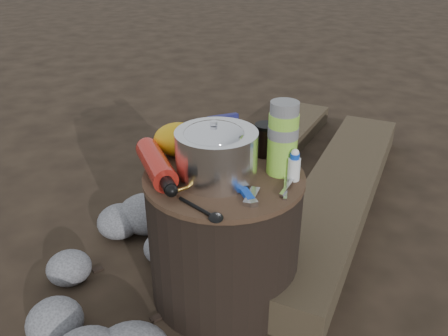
{
  "coord_description": "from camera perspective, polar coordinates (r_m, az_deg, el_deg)",
  "views": [
    {
      "loc": [
        -0.13,
        -1.24,
        1.13
      ],
      "look_at": [
        0.0,
        0.0,
        0.48
      ],
      "focal_mm": 37.05,
      "sensor_mm": 36.0,
      "label": 1
    }
  ],
  "objects": [
    {
      "name": "log_small",
      "position": [
        2.59,
        6.38,
        2.67
      ],
      "size": [
        0.88,
        1.16,
        0.1
      ],
      "primitive_type": "cube",
      "rotation": [
        0.0,
        0.0,
        -0.59
      ],
      "color": "#403425",
      "rests_on": "ground"
    },
    {
      "name": "camping_pot",
      "position": [
        1.36,
        -1.24,
        1.96
      ],
      "size": [
        0.17,
        0.17,
        0.17
      ],
      "primitive_type": "cylinder",
      "color": "silver",
      "rests_on": "stump"
    },
    {
      "name": "fuel_bottle",
      "position": [
        1.41,
        -8.37,
        0.47
      ],
      "size": [
        0.16,
        0.32,
        0.08
      ],
      "primitive_type": null,
      "rotation": [
        0.0,
        0.0,
        0.27
      ],
      "color": "red",
      "rests_on": "stump"
    },
    {
      "name": "lighter",
      "position": [
        1.3,
        2.95,
        -3.39
      ],
      "size": [
        0.04,
        0.09,
        0.02
      ],
      "primitive_type": "cube",
      "rotation": [
        0.0,
        0.0,
        0.2
      ],
      "color": "blue",
      "rests_on": "stump"
    },
    {
      "name": "food_pouch",
      "position": [
        1.54,
        -0.0,
        4.22
      ],
      "size": [
        0.1,
        0.05,
        0.13
      ],
      "primitive_type": "cube",
      "rotation": [
        0.0,
        0.0,
        0.27
      ],
      "color": "navy",
      "rests_on": "stump"
    },
    {
      "name": "squeeze_bottle",
      "position": [
        1.39,
        8.64,
        0.2
      ],
      "size": [
        0.04,
        0.04,
        0.09
      ],
      "primitive_type": "cylinder",
      "color": "white",
      "rests_on": "stump"
    },
    {
      "name": "stump",
      "position": [
        1.54,
        0.0,
        -8.36
      ],
      "size": [
        0.49,
        0.49,
        0.46
      ],
      "primitive_type": "cylinder",
      "color": "black",
      "rests_on": "ground"
    },
    {
      "name": "log_main",
      "position": [
        2.13,
        13.91,
        -3.2
      ],
      "size": [
        1.09,
        1.57,
        0.14
      ],
      "primitive_type": "cube",
      "rotation": [
        0.0,
        0.0,
        -0.54
      ],
      "color": "#403425",
      "rests_on": "ground"
    },
    {
      "name": "thermos",
      "position": [
        1.4,
        7.26,
        3.6
      ],
      "size": [
        0.09,
        0.09,
        0.23
      ],
      "primitive_type": "cylinder",
      "color": "#8ED43C",
      "rests_on": "stump"
    },
    {
      "name": "ground",
      "position": [
        1.68,
        0.0,
        -14.69
      ],
      "size": [
        60.0,
        60.0,
        0.0
      ],
      "primitive_type": "plane",
      "color": "black",
      "rests_on": "ground"
    },
    {
      "name": "travel_mug",
      "position": [
        1.53,
        5.16,
        3.46
      ],
      "size": [
        0.07,
        0.07,
        0.11
      ],
      "primitive_type": "cylinder",
      "color": "black",
      "rests_on": "stump"
    },
    {
      "name": "foil_windscreen",
      "position": [
        1.37,
        -0.93,
        1.6
      ],
      "size": [
        0.25,
        0.25,
        0.15
      ],
      "primitive_type": "cylinder",
      "color": "silver",
      "rests_on": "stump"
    },
    {
      "name": "rock_ring",
      "position": [
        1.65,
        -12.73,
        -12.58
      ],
      "size": [
        0.39,
        0.85,
        0.17
      ],
      "primitive_type": null,
      "color": "slate",
      "rests_on": "ground"
    },
    {
      "name": "multitool",
      "position": [
        1.29,
        3.43,
        -3.54
      ],
      "size": [
        0.06,
        0.1,
        0.01
      ],
      "primitive_type": "cube",
      "rotation": [
        0.0,
        0.0,
        -0.42
      ],
      "color": "#BAB9BF",
      "rests_on": "stump"
    },
    {
      "name": "spork",
      "position": [
        1.25,
        -3.39,
        -4.83
      ],
      "size": [
        0.13,
        0.14,
        0.01
      ],
      "primitive_type": null,
      "rotation": [
        0.0,
        0.0,
        0.69
      ],
      "color": "black",
      "rests_on": "stump"
    },
    {
      "name": "pot_grabber",
      "position": [
        1.35,
        7.63,
        -2.25
      ],
      "size": [
        0.09,
        0.14,
        0.01
      ],
      "primitive_type": null,
      "rotation": [
        0.0,
        0.0,
        -0.4
      ],
      "color": "#BAB9BF",
      "rests_on": "stump"
    },
    {
      "name": "stuff_sack",
      "position": [
        1.53,
        -5.68,
        3.54
      ],
      "size": [
        0.16,
        0.13,
        0.11
      ],
      "primitive_type": "ellipsoid",
      "color": "yellow",
      "rests_on": "stump"
    }
  ]
}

